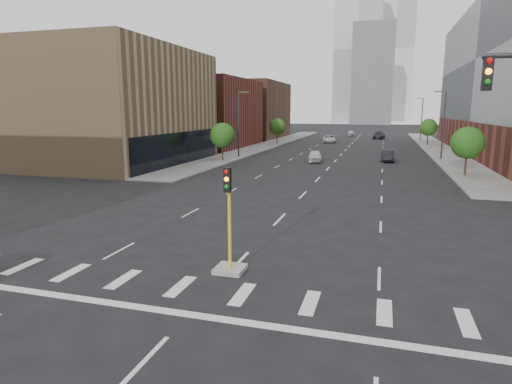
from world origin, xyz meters
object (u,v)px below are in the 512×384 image
at_px(car_deep_right, 379,135).
at_px(car_distant, 351,133).
at_px(median_traffic_signal, 230,249).
at_px(car_far_left, 329,139).
at_px(car_near_left, 315,156).
at_px(car_mid_right, 387,156).

height_order(car_deep_right, car_distant, car_deep_right).
xyz_separation_m(median_traffic_signal, car_far_left, (-4.67, 73.01, -0.23)).
bearing_deg(car_deep_right, car_far_left, -119.49).
bearing_deg(median_traffic_signal, car_deep_right, 86.71).
xyz_separation_m(median_traffic_signal, car_distant, (-2.02, 97.44, -0.27)).
bearing_deg(car_near_left, car_far_left, 86.21).
distance_m(car_mid_right, car_deep_right, 44.94).
height_order(car_near_left, car_far_left, car_near_left).
xyz_separation_m(car_mid_right, car_deep_right, (-1.56, 44.91, 0.12)).
distance_m(car_near_left, car_far_left, 34.01).
bearing_deg(car_deep_right, car_distant, 129.20).
bearing_deg(car_near_left, car_mid_right, 11.61).
height_order(median_traffic_signal, car_near_left, median_traffic_signal).
bearing_deg(car_distant, car_mid_right, -84.34).
height_order(median_traffic_signal, car_deep_right, median_traffic_signal).
xyz_separation_m(car_near_left, car_mid_right, (9.01, 3.13, -0.02)).
bearing_deg(car_far_left, car_near_left, -95.20).
distance_m(median_traffic_signal, car_far_left, 73.16).
relative_size(median_traffic_signal, car_deep_right, 0.75).
relative_size(median_traffic_signal, car_far_left, 0.83).
distance_m(car_far_left, car_deep_right, 17.10).
height_order(median_traffic_signal, car_distant, median_traffic_signal).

